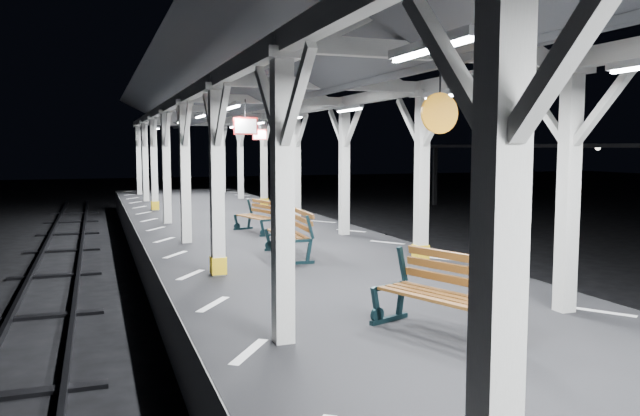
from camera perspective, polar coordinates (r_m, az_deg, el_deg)
ground at (r=10.11m, az=4.53°, el=-13.11°), size 120.00×120.00×0.00m
platform at (r=9.96m, az=4.56°, el=-10.39°), size 6.00×50.00×1.00m
hazard_stripes_left at (r=9.12m, az=-9.74°, el=-8.67°), size 1.00×48.00×0.01m
hazard_stripes_right at (r=11.06m, az=16.29°, el=-6.30°), size 1.00×48.00×0.01m
track_left at (r=9.32m, az=-25.80°, el=-14.79°), size 2.20×60.00×0.16m
track_right at (r=12.90m, az=25.48°, el=-9.14°), size 2.20×60.00×0.16m
canopy at (r=9.65m, az=4.80°, el=13.46°), size 5.40×49.00×4.65m
bench_near at (r=7.61m, az=11.69°, el=-7.61°), size 1.23×1.91×0.97m
bench_mid at (r=12.75m, az=-2.52°, el=-2.22°), size 0.76×1.80×0.95m
bench_far at (r=16.47m, az=-5.61°, el=-0.69°), size 0.92×1.64×0.84m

